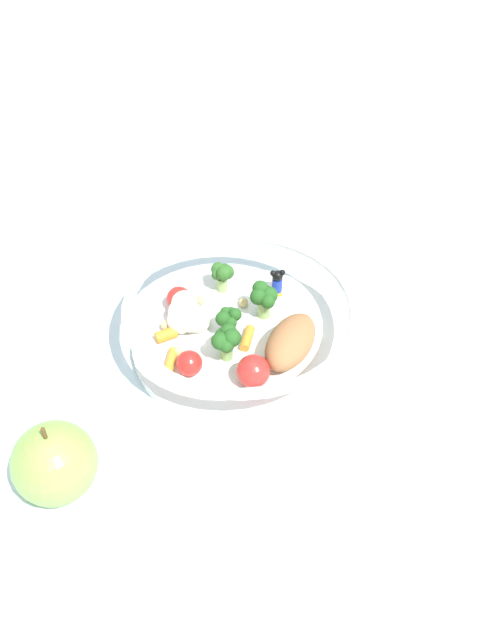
{
  "coord_description": "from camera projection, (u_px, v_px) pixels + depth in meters",
  "views": [
    {
      "loc": [
        0.48,
        -0.11,
        0.52
      ],
      "look_at": [
        -0.0,
        -0.01,
        0.03
      ],
      "focal_mm": 37.21,
      "sensor_mm": 36.0,
      "label": 1
    }
  ],
  "objects": [
    {
      "name": "loose_apple",
      "position": [
        55.0,
        463.0,
        0.56
      ],
      "size": [
        0.07,
        0.07,
        0.09
      ],
      "color": "#8CB74C",
      "rests_on": "ground_plane"
    },
    {
      "name": "ground_plane",
      "position": [
        246.0,
        344.0,
        0.72
      ],
      "size": [
        2.4,
        2.4,
        0.0
      ],
      "primitive_type": "plane",
      "color": "silver"
    },
    {
      "name": "food_container",
      "position": [
        239.0,
        323.0,
        0.69
      ],
      "size": [
        0.24,
        0.24,
        0.06
      ],
      "color": "white",
      "rests_on": "ground_plane"
    }
  ]
}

